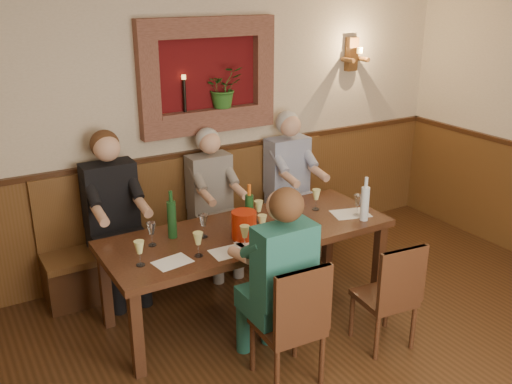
{
  "coord_description": "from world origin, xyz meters",
  "views": [
    {
      "loc": [
        -2.12,
        -1.88,
        2.66
      ],
      "look_at": [
        0.1,
        1.9,
        1.05
      ],
      "focal_mm": 40.0,
      "sensor_mm": 36.0,
      "label": 1
    }
  ],
  "objects_px": {
    "dining_table": "(249,238)",
    "spittoon_bucket": "(244,225)",
    "bench": "(201,236)",
    "person_chair_front": "(277,296)",
    "person_bench_right": "(292,194)",
    "chair_near_left": "(288,346)",
    "chair_near_right": "(384,315)",
    "water_bottle": "(365,203)",
    "wine_bottle_green_b": "(172,219)",
    "person_bench_left": "(116,230)",
    "wine_bottle_green_a": "(249,211)",
    "person_bench_mid": "(214,214)"
  },
  "relations": [
    {
      "from": "dining_table",
      "to": "spittoon_bucket",
      "type": "relative_size",
      "value": 10.65
    },
    {
      "from": "spittoon_bucket",
      "to": "bench",
      "type": "bearing_deg",
      "value": 84.21
    },
    {
      "from": "person_chair_front",
      "to": "person_bench_right",
      "type": "bearing_deg",
      "value": 53.19
    },
    {
      "from": "chair_near_left",
      "to": "person_chair_front",
      "type": "xyz_separation_m",
      "value": [
        0.0,
        0.16,
        0.32
      ]
    },
    {
      "from": "chair_near_right",
      "to": "person_chair_front",
      "type": "xyz_separation_m",
      "value": [
        -0.87,
        0.18,
        0.34
      ]
    },
    {
      "from": "chair_near_left",
      "to": "dining_table",
      "type": "bearing_deg",
      "value": 79.93
    },
    {
      "from": "chair_near_left",
      "to": "person_bench_right",
      "type": "relative_size",
      "value": 0.64
    },
    {
      "from": "spittoon_bucket",
      "to": "water_bottle",
      "type": "relative_size",
      "value": 0.58
    },
    {
      "from": "wine_bottle_green_b",
      "to": "water_bottle",
      "type": "xyz_separation_m",
      "value": [
        1.55,
        -0.5,
        -0.0
      ]
    },
    {
      "from": "person_bench_left",
      "to": "water_bottle",
      "type": "relative_size",
      "value": 3.9
    },
    {
      "from": "spittoon_bucket",
      "to": "wine_bottle_green_a",
      "type": "distance_m",
      "value": 0.19
    },
    {
      "from": "bench",
      "to": "wine_bottle_green_a",
      "type": "distance_m",
      "value": 1.09
    },
    {
      "from": "person_bench_left",
      "to": "person_chair_front",
      "type": "xyz_separation_m",
      "value": [
        0.65,
        -1.61,
        -0.03
      ]
    },
    {
      "from": "wine_bottle_green_b",
      "to": "dining_table",
      "type": "bearing_deg",
      "value": -17.59
    },
    {
      "from": "person_bench_left",
      "to": "person_chair_front",
      "type": "relative_size",
      "value": 1.05
    },
    {
      "from": "wine_bottle_green_a",
      "to": "person_bench_left",
      "type": "bearing_deg",
      "value": 137.27
    },
    {
      "from": "chair_near_left",
      "to": "person_bench_mid",
      "type": "height_order",
      "value": "person_bench_mid"
    },
    {
      "from": "dining_table",
      "to": "person_bench_left",
      "type": "relative_size",
      "value": 1.6
    },
    {
      "from": "person_bench_left",
      "to": "wine_bottle_green_b",
      "type": "xyz_separation_m",
      "value": [
        0.27,
        -0.65,
        0.29
      ]
    },
    {
      "from": "person_bench_mid",
      "to": "wine_bottle_green_b",
      "type": "xyz_separation_m",
      "value": [
        -0.69,
        -0.65,
        0.33
      ]
    },
    {
      "from": "person_bench_left",
      "to": "chair_near_right",
      "type": "bearing_deg",
      "value": -49.7
    },
    {
      "from": "chair_near_right",
      "to": "wine_bottle_green_a",
      "type": "relative_size",
      "value": 2.27
    },
    {
      "from": "person_bench_mid",
      "to": "dining_table",
      "type": "bearing_deg",
      "value": -96.55
    },
    {
      "from": "person_bench_right",
      "to": "water_bottle",
      "type": "bearing_deg",
      "value": -91.43
    },
    {
      "from": "bench",
      "to": "spittoon_bucket",
      "type": "height_order",
      "value": "bench"
    },
    {
      "from": "person_chair_front",
      "to": "wine_bottle_green_a",
      "type": "relative_size",
      "value": 3.69
    },
    {
      "from": "wine_bottle_green_b",
      "to": "water_bottle",
      "type": "bearing_deg",
      "value": -17.86
    },
    {
      "from": "person_bench_left",
      "to": "wine_bottle_green_a",
      "type": "height_order",
      "value": "person_bench_left"
    },
    {
      "from": "wine_bottle_green_a",
      "to": "water_bottle",
      "type": "relative_size",
      "value": 1.01
    },
    {
      "from": "spittoon_bucket",
      "to": "wine_bottle_green_b",
      "type": "bearing_deg",
      "value": 148.0
    },
    {
      "from": "spittoon_bucket",
      "to": "wine_bottle_green_a",
      "type": "xyz_separation_m",
      "value": [
        0.13,
        0.13,
        0.05
      ]
    },
    {
      "from": "person_bench_right",
      "to": "wine_bottle_green_a",
      "type": "bearing_deg",
      "value": -139.92
    },
    {
      "from": "bench",
      "to": "person_chair_front",
      "type": "bearing_deg",
      "value": -97.22
    },
    {
      "from": "dining_table",
      "to": "chair_near_left",
      "type": "bearing_deg",
      "value": -103.15
    },
    {
      "from": "person_bench_left",
      "to": "water_bottle",
      "type": "height_order",
      "value": "person_bench_left"
    },
    {
      "from": "dining_table",
      "to": "bench",
      "type": "relative_size",
      "value": 0.8
    },
    {
      "from": "wine_bottle_green_a",
      "to": "chair_near_right",
      "type": "bearing_deg",
      "value": -56.88
    },
    {
      "from": "person_bench_mid",
      "to": "person_bench_right",
      "type": "relative_size",
      "value": 0.96
    },
    {
      "from": "person_bench_mid",
      "to": "water_bottle",
      "type": "bearing_deg",
      "value": -53.1
    },
    {
      "from": "chair_near_right",
      "to": "water_bottle",
      "type": "relative_size",
      "value": 2.29
    },
    {
      "from": "dining_table",
      "to": "water_bottle",
      "type": "distance_m",
      "value": 1.04
    },
    {
      "from": "person_bench_right",
      "to": "dining_table",
      "type": "bearing_deg",
      "value": -139.79
    },
    {
      "from": "bench",
      "to": "chair_near_right",
      "type": "bearing_deg",
      "value": -70.98
    },
    {
      "from": "dining_table",
      "to": "chair_near_right",
      "type": "distance_m",
      "value": 1.23
    },
    {
      "from": "dining_table",
      "to": "chair_near_right",
      "type": "bearing_deg",
      "value": -55.61
    },
    {
      "from": "chair_near_right",
      "to": "person_chair_front",
      "type": "relative_size",
      "value": 0.62
    },
    {
      "from": "person_bench_left",
      "to": "spittoon_bucket",
      "type": "relative_size",
      "value": 6.67
    },
    {
      "from": "dining_table",
      "to": "bench",
      "type": "distance_m",
      "value": 1.01
    },
    {
      "from": "chair_near_right",
      "to": "water_bottle",
      "type": "distance_m",
      "value": 0.97
    },
    {
      "from": "chair_near_right",
      "to": "person_bench_mid",
      "type": "height_order",
      "value": "person_bench_mid"
    }
  ]
}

